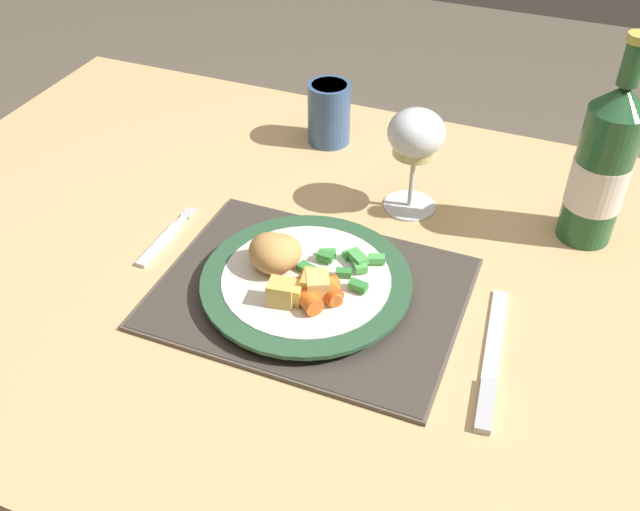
{
  "coord_description": "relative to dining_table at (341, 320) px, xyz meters",
  "views": [
    {
      "loc": [
        0.23,
        -0.65,
        1.34
      ],
      "look_at": [
        -0.02,
        -0.03,
        0.78
      ],
      "focal_mm": 40.0,
      "sensor_mm": 36.0,
      "label": 1
    }
  ],
  "objects": [
    {
      "name": "placemat",
      "position": [
        -0.02,
        -0.06,
        0.09
      ],
      "size": [
        0.37,
        0.28,
        0.01
      ],
      "color": "brown",
      "rests_on": "dining_table"
    },
    {
      "name": "dining_table",
      "position": [
        0.0,
        0.0,
        0.0
      ],
      "size": [
        1.36,
        0.86,
        0.74
      ],
      "color": "tan",
      "rests_on": "ground"
    },
    {
      "name": "bottle",
      "position": [
        0.28,
        0.19,
        0.2
      ],
      "size": [
        0.07,
        0.07,
        0.28
      ],
      "color": "#23562D",
      "rests_on": "dining_table"
    },
    {
      "name": "wine_glass",
      "position": [
        0.04,
        0.17,
        0.2
      ],
      "size": [
        0.08,
        0.08,
        0.15
      ],
      "color": "silver",
      "rests_on": "dining_table"
    },
    {
      "name": "fork",
      "position": [
        -0.24,
        -0.03,
        0.09
      ],
      "size": [
        0.01,
        0.14,
        0.01
      ],
      "color": "silver",
      "rests_on": "dining_table"
    },
    {
      "name": "roast_potatoes",
      "position": [
        -0.02,
        -0.09,
        0.13
      ],
      "size": [
        0.07,
        0.06,
        0.03
      ],
      "color": "gold",
      "rests_on": "dinner_plate"
    },
    {
      "name": "table_knife",
      "position": [
        0.21,
        -0.1,
        0.09
      ],
      "size": [
        0.04,
        0.22,
        0.01
      ],
      "color": "silver",
      "rests_on": "dining_table"
    },
    {
      "name": "glazed_carrots",
      "position": [
        -0.0,
        -0.08,
        0.13
      ],
      "size": [
        0.07,
        0.07,
        0.02
      ],
      "color": "orange",
      "rests_on": "dinner_plate"
    },
    {
      "name": "green_beans_pile",
      "position": [
        0.01,
        -0.02,
        0.12
      ],
      "size": [
        0.1,
        0.08,
        0.02
      ],
      "color": "green",
      "rests_on": "dinner_plate"
    },
    {
      "name": "dinner_plate",
      "position": [
        -0.03,
        -0.06,
        0.11
      ],
      "size": [
        0.26,
        0.26,
        0.02
      ],
      "color": "silver",
      "rests_on": "placemat"
    },
    {
      "name": "breaded_croquettes",
      "position": [
        -0.07,
        -0.05,
        0.14
      ],
      "size": [
        0.08,
        0.08,
        0.05
      ],
      "color": "tan",
      "rests_on": "dinner_plate"
    },
    {
      "name": "drinking_cup",
      "position": [
        -0.13,
        0.3,
        0.14
      ],
      "size": [
        0.07,
        0.07,
        0.1
      ],
      "color": "#385684",
      "rests_on": "dining_table"
    }
  ]
}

